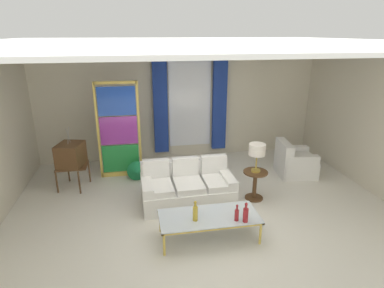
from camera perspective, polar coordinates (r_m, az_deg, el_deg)
ground_plane at (r=6.17m, az=2.27°, el=-11.95°), size 16.00×16.00×0.00m
wall_rear at (r=8.46m, az=-2.19°, el=7.63°), size 8.00×0.12×3.00m
wall_right at (r=7.71m, az=28.99°, el=4.11°), size 0.12×7.00×3.00m
ceiling_slab at (r=6.07m, az=0.92°, el=17.59°), size 8.00×7.60×0.04m
curtained_window at (r=8.30m, az=-0.30°, el=9.11°), size 2.00×0.17×2.70m
couch_white_long at (r=6.39m, az=-0.90°, el=-7.64°), size 1.78×0.95×0.86m
coffee_table at (r=5.30m, az=3.02°, el=-12.79°), size 1.60×0.70×0.41m
bottle_blue_decanter at (r=5.15m, az=7.90°, el=-12.18°), size 0.07×0.07×0.28m
bottle_crystal_tall at (r=5.13m, az=9.45°, el=-12.10°), size 0.08×0.08×0.33m
bottle_amber_squat at (r=5.09m, az=0.57°, el=-12.03°), size 0.08×0.08×0.34m
vintage_tv at (r=7.24m, az=-20.61°, el=-1.96°), size 0.64×0.70×1.35m
armchair_white at (r=7.95m, az=17.49°, el=-3.16°), size 0.92×0.91×0.80m
stained_glass_divider at (r=7.42m, az=-12.76°, el=2.01°), size 0.95×0.05×2.20m
peacock_figurine at (r=7.36m, az=-9.71°, el=-4.92°), size 0.44×0.60×0.50m
round_side_table at (r=6.58m, az=11.04°, el=-6.68°), size 0.48×0.48×0.59m
table_lamp_brass at (r=6.32m, az=11.42°, el=-1.18°), size 0.32×0.32×0.57m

